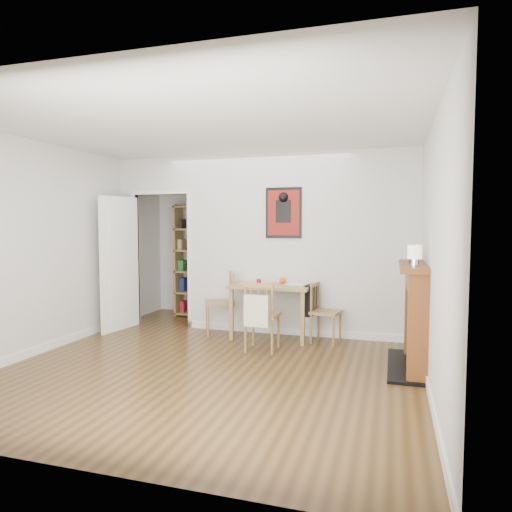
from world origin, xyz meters
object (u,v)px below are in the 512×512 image
(bookshelf, at_px, (199,261))
(orange_fruit, at_px, (282,280))
(chair_front, at_px, (262,316))
(dining_table, at_px, (272,291))
(mantel_lamp, at_px, (415,253))
(chair_left, at_px, (220,303))
(chair_right, at_px, (324,312))
(fireplace, at_px, (416,313))
(ceramic_jar_a, at_px, (414,257))
(ceramic_jar_b, at_px, (413,257))
(notebook, at_px, (297,284))
(red_glass, at_px, (259,282))

(bookshelf, distance_m, orange_fruit, 1.96)
(chair_front, bearing_deg, bookshelf, 132.85)
(dining_table, height_order, mantel_lamp, mantel_lamp)
(chair_left, relative_size, chair_right, 1.12)
(fireplace, xyz_separation_m, ceramic_jar_a, (-0.04, 0.04, 0.61))
(chair_right, xyz_separation_m, ceramic_jar_a, (1.09, -0.77, 0.81))
(chair_left, bearing_deg, chair_right, -0.72)
(bookshelf, bearing_deg, mantel_lamp, -34.54)
(chair_left, relative_size, ceramic_jar_b, 8.23)
(mantel_lamp, bearing_deg, chair_left, 154.74)
(bookshelf, distance_m, ceramic_jar_a, 3.93)
(chair_right, height_order, ceramic_jar_b, ceramic_jar_b)
(fireplace, height_order, ceramic_jar_a, ceramic_jar_a)
(orange_fruit, relative_size, mantel_lamp, 0.40)
(fireplace, xyz_separation_m, orange_fruit, (-1.75, 1.00, 0.18))
(chair_left, height_order, mantel_lamp, mantel_lamp)
(notebook, distance_m, mantel_lamp, 2.03)
(dining_table, relative_size, mantel_lamp, 5.02)
(chair_right, xyz_separation_m, orange_fruit, (-0.63, 0.19, 0.38))
(chair_left, distance_m, ceramic_jar_b, 2.76)
(chair_left, height_order, ceramic_jar_a, ceramic_jar_a)
(chair_left, height_order, bookshelf, bookshelf)
(chair_left, xyz_separation_m, chair_front, (0.82, -0.64, -0.01))
(chair_front, height_order, ceramic_jar_b, ceramic_jar_b)
(chair_front, distance_m, red_glass, 0.66)
(mantel_lamp, xyz_separation_m, ceramic_jar_a, (0.01, 0.44, -0.07))
(bookshelf, bearing_deg, ceramic_jar_a, -29.18)
(bookshelf, xyz_separation_m, notebook, (1.94, -1.05, -0.19))
(red_glass, xyz_separation_m, ceramic_jar_b, (1.97, -0.39, 0.42))
(fireplace, distance_m, red_glass, 2.14)
(dining_table, height_order, ceramic_jar_b, ceramic_jar_b)
(chair_left, distance_m, bookshelf, 1.48)
(red_glass, bearing_deg, notebook, 21.31)
(ceramic_jar_b, bearing_deg, mantel_lamp, -90.82)
(chair_front, height_order, orange_fruit, chair_front)
(chair_right, bearing_deg, ceramic_jar_b, -24.25)
(red_glass, bearing_deg, chair_front, -69.57)
(red_glass, bearing_deg, ceramic_jar_b, -11.15)
(notebook, bearing_deg, chair_right, -13.21)
(chair_front, xyz_separation_m, notebook, (0.30, 0.72, 0.32))
(dining_table, height_order, red_glass, red_glass)
(red_glass, distance_m, orange_fruit, 0.39)
(notebook, bearing_deg, chair_left, -176.20)
(ceramic_jar_a, distance_m, ceramic_jar_b, 0.28)
(dining_table, height_order, chair_left, chair_left)
(chair_left, distance_m, orange_fruit, 0.97)
(chair_right, distance_m, notebook, 0.53)
(bookshelf, distance_m, red_glass, 1.91)
(chair_front, bearing_deg, mantel_lamp, -18.08)
(chair_front, distance_m, notebook, 0.84)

